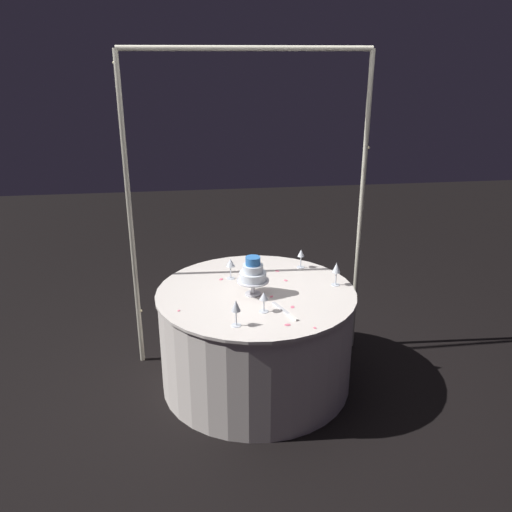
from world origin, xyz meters
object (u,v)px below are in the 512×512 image
(main_table, at_px, (256,337))
(wine_glass_0, at_px, (236,307))
(tiered_cake, at_px, (253,273))
(wine_glass_2, at_px, (231,264))
(decorative_arch, at_px, (248,174))
(wine_glass_3, at_px, (264,297))
(wine_glass_4, at_px, (301,254))
(cake_knife, at_px, (286,312))
(wine_glass_1, at_px, (336,269))

(main_table, relative_size, wine_glass_0, 8.07)
(tiered_cake, height_order, wine_glass_2, tiered_cake)
(tiered_cake, bearing_deg, decorative_arch, 86.64)
(wine_glass_2, height_order, wine_glass_3, wine_glass_2)
(decorative_arch, relative_size, wine_glass_0, 13.50)
(wine_glass_2, distance_m, wine_glass_4, 0.57)
(wine_glass_0, bearing_deg, cake_knife, 21.09)
(wine_glass_0, bearing_deg, main_table, 68.86)
(wine_glass_0, relative_size, wine_glass_2, 1.11)
(tiered_cake, relative_size, wine_glass_0, 1.59)
(wine_glass_3, xyz_separation_m, cake_knife, (0.14, -0.03, -0.10))
(tiered_cake, distance_m, wine_glass_3, 0.28)
(decorative_arch, bearing_deg, wine_glass_3, -89.27)
(wine_glass_0, height_order, wine_glass_2, wine_glass_0)
(wine_glass_1, bearing_deg, wine_glass_2, 163.66)
(decorative_arch, distance_m, tiered_cake, 0.74)
(wine_glass_4, relative_size, cake_knife, 0.52)
(wine_glass_4, xyz_separation_m, cake_knife, (-0.25, -0.74, -0.10))
(decorative_arch, xyz_separation_m, wine_glass_0, (-0.18, -0.89, -0.61))
(tiered_cake, relative_size, wine_glass_1, 1.60)
(decorative_arch, xyz_separation_m, main_table, (0.00, -0.41, -1.11))
(main_table, bearing_deg, decorative_arch, 90.13)
(wine_glass_3, bearing_deg, wine_glass_1, 31.20)
(wine_glass_1, bearing_deg, decorative_arch, 146.88)
(tiered_cake, height_order, wine_glass_0, tiered_cake)
(wine_glass_1, distance_m, cake_knife, 0.59)
(decorative_arch, relative_size, tiered_cake, 8.48)
(wine_glass_0, height_order, wine_glass_3, wine_glass_0)
(decorative_arch, height_order, wine_glass_2, decorative_arch)
(main_table, height_order, wine_glass_2, wine_glass_2)
(tiered_cake, distance_m, wine_glass_0, 0.46)
(decorative_arch, relative_size, wine_glass_1, 13.60)
(tiered_cake, bearing_deg, wine_glass_4, 45.63)
(tiered_cake, bearing_deg, cake_knife, -59.85)
(wine_glass_3, bearing_deg, wine_glass_0, -139.86)
(main_table, distance_m, cake_knife, 0.53)
(wine_glass_2, xyz_separation_m, cake_knife, (0.30, -0.59, -0.11))
(main_table, xyz_separation_m, wine_glass_4, (0.40, 0.39, 0.47))
(decorative_arch, bearing_deg, tiered_cake, -93.36)
(cake_knife, bearing_deg, wine_glass_3, 165.93)
(main_table, xyz_separation_m, tiered_cake, (-0.03, -0.05, 0.52))
(tiered_cake, height_order, wine_glass_1, tiered_cake)
(main_table, distance_m, wine_glass_0, 0.71)
(decorative_arch, distance_m, wine_glass_0, 1.09)
(main_table, height_order, wine_glass_0, wine_glass_0)
(wine_glass_1, height_order, wine_glass_4, wine_glass_1)
(cake_knife, bearing_deg, wine_glass_2, 116.98)
(wine_glass_2, relative_size, wine_glass_4, 1.06)
(wine_glass_0, xyz_separation_m, wine_glass_3, (0.19, 0.16, -0.03))
(wine_glass_4, height_order, cake_knife, wine_glass_4)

